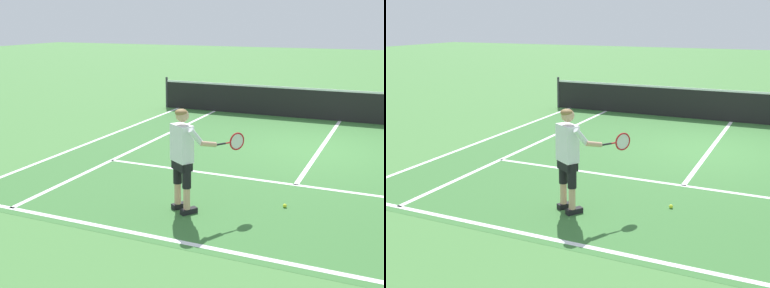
% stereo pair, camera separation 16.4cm
% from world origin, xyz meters
% --- Properties ---
extents(ground_plane, '(80.00, 80.00, 0.00)m').
position_xyz_m(ground_plane, '(0.00, 0.00, 0.00)').
color(ground_plane, '#477F3D').
extents(court_inner_surface, '(10.98, 9.87, 0.00)m').
position_xyz_m(court_inner_surface, '(0.00, -1.21, 0.00)').
color(court_inner_surface, '#387033').
rests_on(court_inner_surface, ground).
extents(line_baseline, '(10.98, 0.10, 0.01)m').
position_xyz_m(line_baseline, '(0.00, -5.95, 0.00)').
color(line_baseline, white).
rests_on(line_baseline, ground).
extents(line_service, '(8.23, 0.10, 0.01)m').
position_xyz_m(line_service, '(0.00, -2.87, 0.00)').
color(line_service, white).
rests_on(line_service, ground).
extents(line_centre_service, '(0.10, 6.40, 0.01)m').
position_xyz_m(line_centre_service, '(0.00, 0.33, 0.00)').
color(line_centre_service, white).
rests_on(line_centre_service, ground).
extents(line_singles_left, '(0.10, 9.47, 0.01)m').
position_xyz_m(line_singles_left, '(-4.12, -1.21, 0.00)').
color(line_singles_left, white).
rests_on(line_singles_left, ground).
extents(line_doubles_left, '(0.10, 9.47, 0.01)m').
position_xyz_m(line_doubles_left, '(-5.49, -1.21, 0.00)').
color(line_doubles_left, white).
rests_on(line_doubles_left, ground).
extents(tennis_net, '(11.96, 0.08, 1.07)m').
position_xyz_m(tennis_net, '(0.00, 3.53, 0.50)').
color(tennis_net, '#333338').
rests_on(tennis_net, ground).
extents(tennis_player, '(1.08, 0.87, 1.71)m').
position_xyz_m(tennis_player, '(-1.42, -4.89, 0.99)').
color(tennis_player, black).
rests_on(tennis_player, ground).
extents(tennis_ball_near_feet, '(0.07, 0.07, 0.07)m').
position_xyz_m(tennis_ball_near_feet, '(0.07, -4.07, 0.03)').
color(tennis_ball_near_feet, '#CCE02D').
rests_on(tennis_ball_near_feet, ground).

